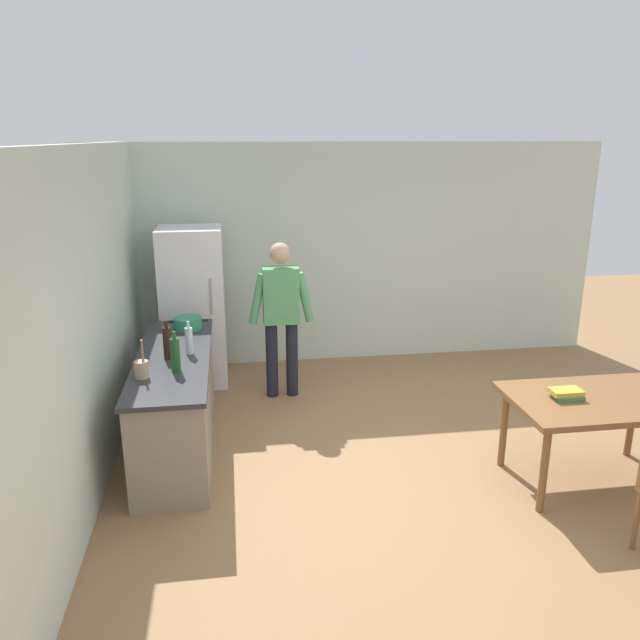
# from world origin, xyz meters

# --- Properties ---
(ground_plane) EXTENTS (14.00, 14.00, 0.00)m
(ground_plane) POSITION_xyz_m (0.00, 0.00, 0.00)
(ground_plane) COLOR #936D47
(wall_back) EXTENTS (6.40, 0.12, 2.70)m
(wall_back) POSITION_xyz_m (0.00, 3.00, 1.35)
(wall_back) COLOR silver
(wall_back) RESTS_ON ground_plane
(wall_left) EXTENTS (0.12, 5.60, 2.70)m
(wall_left) POSITION_xyz_m (-2.60, 0.20, 1.35)
(wall_left) COLOR silver
(wall_left) RESTS_ON ground_plane
(kitchen_counter) EXTENTS (0.64, 2.20, 0.90)m
(kitchen_counter) POSITION_xyz_m (-2.00, 0.80, 0.45)
(kitchen_counter) COLOR gray
(kitchen_counter) RESTS_ON ground_plane
(refrigerator) EXTENTS (0.70, 0.67, 1.80)m
(refrigerator) POSITION_xyz_m (-1.90, 2.40, 0.90)
(refrigerator) COLOR white
(refrigerator) RESTS_ON ground_plane
(person) EXTENTS (0.70, 0.22, 1.70)m
(person) POSITION_xyz_m (-0.95, 1.85, 0.98)
(person) COLOR #1E1E2D
(person) RESTS_ON ground_plane
(dining_table) EXTENTS (1.40, 0.90, 0.75)m
(dining_table) POSITION_xyz_m (1.40, -0.30, 0.67)
(dining_table) COLOR brown
(dining_table) RESTS_ON ground_plane
(cooking_pot) EXTENTS (0.40, 0.28, 0.12)m
(cooking_pot) POSITION_xyz_m (-1.91, 1.57, 0.96)
(cooking_pot) COLOR #2D845B
(cooking_pot) RESTS_ON kitchen_counter
(utensil_jar) EXTENTS (0.11, 0.11, 0.32)m
(utensil_jar) POSITION_xyz_m (-2.20, 0.28, 0.98)
(utensil_jar) COLOR tan
(utensil_jar) RESTS_ON kitchen_counter
(bottle_water_clear) EXTENTS (0.07, 0.07, 0.30)m
(bottle_water_clear) POSITION_xyz_m (-1.85, 0.81, 1.03)
(bottle_water_clear) COLOR silver
(bottle_water_clear) RESTS_ON kitchen_counter
(bottle_wine_green) EXTENTS (0.08, 0.08, 0.34)m
(bottle_wine_green) POSITION_xyz_m (-1.94, 0.40, 1.05)
(bottle_wine_green) COLOR #1E5123
(bottle_wine_green) RESTS_ON kitchen_counter
(bottle_wine_dark) EXTENTS (0.08, 0.08, 0.34)m
(bottle_wine_dark) POSITION_xyz_m (-2.03, 0.72, 1.05)
(bottle_wine_dark) COLOR black
(bottle_wine_dark) RESTS_ON kitchen_counter
(book_stack) EXTENTS (0.24, 0.17, 0.08)m
(book_stack) POSITION_xyz_m (1.14, -0.28, 0.79)
(book_stack) COLOR #387A47
(book_stack) RESTS_ON dining_table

